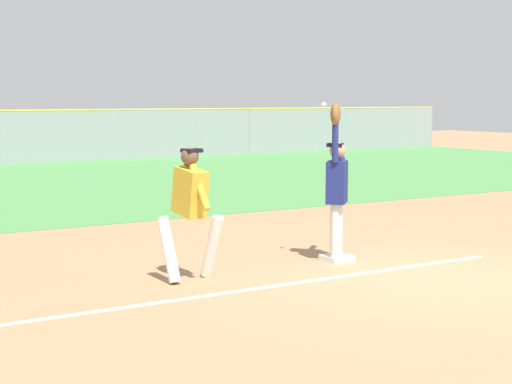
# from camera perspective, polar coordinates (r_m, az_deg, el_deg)

# --- Properties ---
(ground_plane) EXTENTS (72.02, 72.02, 0.00)m
(ground_plane) POSITION_cam_1_polar(r_m,az_deg,el_deg) (11.01, 12.72, -5.95)
(ground_plane) COLOR #A37A54
(outfield_grass) EXTENTS (41.32, 15.27, 0.01)m
(outfield_grass) POSITION_cam_1_polar(r_m,az_deg,el_deg) (23.37, -12.61, 0.61)
(outfield_grass) COLOR #4C8C47
(outfield_grass) RESTS_ON ground_plane
(chalk_foul_line) EXTENTS (12.00, 0.16, 0.01)m
(chalk_foul_line) POSITION_cam_1_polar(r_m,az_deg,el_deg) (9.37, -10.96, -8.08)
(chalk_foul_line) COLOR white
(chalk_foul_line) RESTS_ON ground_plane
(first_base) EXTENTS (0.38, 0.38, 0.08)m
(first_base) POSITION_cam_1_polar(r_m,az_deg,el_deg) (12.04, 5.59, -4.55)
(first_base) COLOR white
(first_base) RESTS_ON ground_plane
(fielder) EXTENTS (0.71, 0.71, 2.28)m
(fielder) POSITION_cam_1_polar(r_m,az_deg,el_deg) (11.82, 5.59, 0.53)
(fielder) COLOR silver
(fielder) RESTS_ON ground_plane
(runner) EXTENTS (0.77, 0.85, 1.72)m
(runner) POSITION_cam_1_polar(r_m,az_deg,el_deg) (10.59, -4.55, -0.83)
(runner) COLOR white
(runner) RESTS_ON ground_plane
(baseball) EXTENTS (0.07, 0.07, 0.07)m
(baseball) POSITION_cam_1_polar(r_m,az_deg,el_deg) (11.66, 4.69, 6.02)
(baseball) COLOR white
(parked_car_black) EXTENTS (4.47, 2.26, 1.25)m
(parked_car_black) POSITION_cam_1_polar(r_m,az_deg,el_deg) (36.34, -10.50, 3.78)
(parked_car_black) COLOR black
(parked_car_black) RESTS_ON ground_plane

